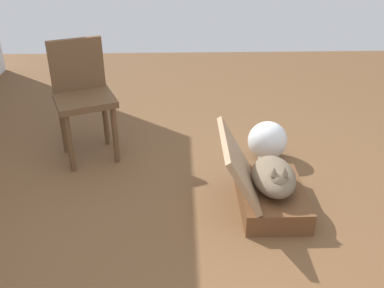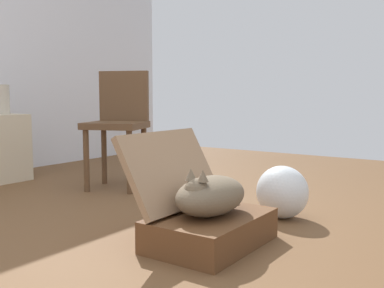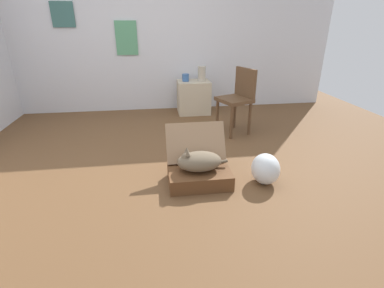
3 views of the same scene
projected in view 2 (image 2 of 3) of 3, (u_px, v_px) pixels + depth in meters
ground_plane at (83, 241)px, 2.26m from camera, size 7.68×7.68×0.00m
suitcase_base at (211, 230)px, 2.19m from camera, size 0.62×0.43×0.15m
suitcase_lid at (172, 170)px, 2.30m from camera, size 0.62×0.24×0.39m
cat at (210, 195)px, 2.17m from camera, size 0.52×0.28×0.24m
plastic_bag_white at (282, 192)px, 2.68m from camera, size 0.28×0.31×0.31m
vase_short at (1, 99)px, 3.85m from camera, size 0.13×0.13×0.25m
chair at (119, 121)px, 3.56m from camera, size 0.53×0.55×0.92m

